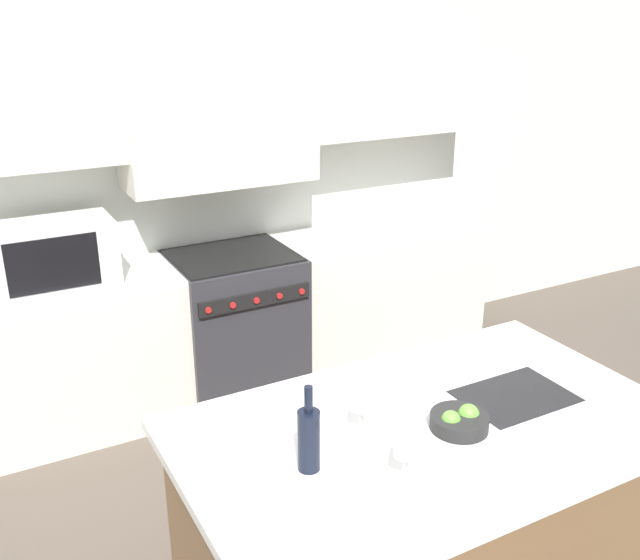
{
  "coord_description": "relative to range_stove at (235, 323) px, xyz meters",
  "views": [
    {
      "loc": [
        -1.5,
        -2.34,
        2.36
      ],
      "look_at": [
        -0.04,
        0.37,
        1.18
      ],
      "focal_mm": 40.0,
      "sensor_mm": 36.0,
      "label": 1
    }
  ],
  "objects": [
    {
      "name": "ground_plane",
      "position": [
        -0.0,
        -1.57,
        -0.47
      ],
      "size": [
        10.0,
        10.0,
        0.0
      ],
      "primitive_type": "plane",
      "color": "brown"
    },
    {
      "name": "back_cabinetry",
      "position": [
        -0.0,
        0.27,
        1.14
      ],
      "size": [
        10.0,
        0.46,
        2.7
      ],
      "color": "silver",
      "rests_on": "ground_plane"
    },
    {
      "name": "back_counter",
      "position": [
        -0.0,
        0.02,
        -0.01
      ],
      "size": [
        3.64,
        0.62,
        0.92
      ],
      "color": "silver",
      "rests_on": "ground_plane"
    },
    {
      "name": "range_stove",
      "position": [
        0.0,
        0.0,
        0.0
      ],
      "size": [
        0.76,
        0.7,
        0.93
      ],
      "color": "#2D2D33",
      "rests_on": "ground_plane"
    },
    {
      "name": "microwave",
      "position": [
        -1.01,
        0.02,
        0.63
      ],
      "size": [
        0.6,
        0.37,
        0.36
      ],
      "color": "silver",
      "rests_on": "back_counter"
    },
    {
      "name": "kitchen_island",
      "position": [
        -0.07,
        -2.12,
        0.0
      ],
      "size": [
        1.85,
        1.09,
        0.93
      ],
      "color": "brown",
      "rests_on": "ground_plane"
    },
    {
      "name": "wine_bottle",
      "position": [
        -0.59,
        -2.15,
        0.58
      ],
      "size": [
        0.08,
        0.08,
        0.31
      ],
      "color": "black",
      "rests_on": "kitchen_island"
    },
    {
      "name": "wine_glass_near",
      "position": [
        -0.35,
        -2.34,
        0.6
      ],
      "size": [
        0.07,
        0.07,
        0.21
      ],
      "color": "white",
      "rests_on": "kitchen_island"
    },
    {
      "name": "wine_glass_far",
      "position": [
        -0.32,
        -2.03,
        0.6
      ],
      "size": [
        0.07,
        0.07,
        0.21
      ],
      "color": "white",
      "rests_on": "kitchen_island"
    },
    {
      "name": "fruit_bowl",
      "position": [
        0.0,
        -2.2,
        0.49
      ],
      "size": [
        0.21,
        0.21,
        0.09
      ],
      "color": "black",
      "rests_on": "kitchen_island"
    }
  ]
}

